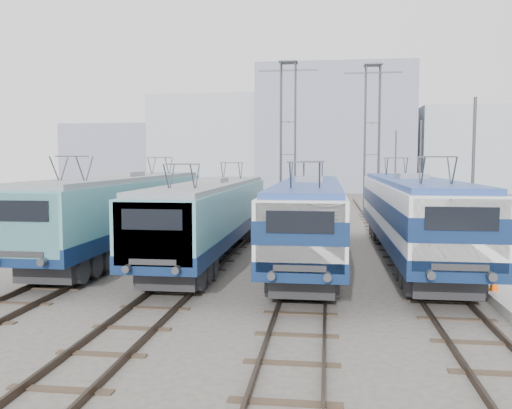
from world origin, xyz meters
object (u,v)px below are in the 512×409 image
Objects in this scene: catenary_tower_east at (372,134)px; locomotive_center_right at (310,212)px; locomotive_far_left at (125,207)px; locomotive_far_right at (411,210)px; mast_rear at (395,173)px; locomotive_center_left at (211,213)px; safety_cone at (494,282)px; mast_front at (472,188)px; mast_mid at (420,178)px; catenary_tower_west at (288,133)px.

locomotive_center_right is at bearing -102.05° from catenary_tower_east.
locomotive_far_left reaches higher than locomotive_center_right.
mast_rear reaches higher than locomotive_far_right.
locomotive_center_left reaches higher than safety_cone.
locomotive_center_left is (4.50, -0.89, -0.14)m from locomotive_far_left.
locomotive_center_left is 11.19m from mast_front.
mast_mid and mast_rear have the same top height.
safety_cone is at bearing -28.48° from locomotive_center_left.
locomotive_far_left is at bearing -126.53° from mast_rear.
locomotive_center_left is 12.33m from safety_cone.
locomotive_center_left is 1.45× the size of catenary_tower_west.
safety_cone is at bearing -85.51° from catenary_tower_east.
catenary_tower_west is (6.75, 16.72, 4.33)m from locomotive_far_left.
safety_cone is at bearing -90.37° from mast_mid.
locomotive_far_left is at bearing -125.29° from catenary_tower_east.
mast_mid is (0.00, 12.00, 0.00)m from mast_front.
locomotive_center_left is 1.45× the size of catenary_tower_east.
catenary_tower_east is at bearing 77.95° from locomotive_center_right.
locomotive_center_left is 21.93m from catenary_tower_east.
locomotive_far_right is 3.63m from mast_front.
catenary_tower_west reaches higher than safety_cone.
mast_front is 4.51m from safety_cone.
locomotive_far_left is 15.74m from mast_front.
locomotive_far_right is (13.50, -0.37, 0.04)m from locomotive_far_left.
locomotive_far_right is 21.20m from mast_rear.
catenary_tower_west is (-2.25, 17.91, 4.37)m from locomotive_center_right.
locomotive_far_left is 23.34m from catenary_tower_east.
catenary_tower_west is at bearing 109.93° from safety_cone.
locomotive_far_left is 2.66× the size of mast_front.
locomotive_far_right is at bearing -68.45° from catenary_tower_west.
catenary_tower_east is at bearing -136.40° from mast_rear.
catenary_tower_west is at bearing 82.72° from locomotive_center_left.
locomotive_far_right is 6.82m from safety_cone.
locomotive_far_left is 4.59m from locomotive_center_left.
mast_mid is at bearing 57.34° from locomotive_center_right.
locomotive_far_left is at bearing 178.43° from locomotive_far_right.
mast_rear is (0.00, 12.00, 0.00)m from mast_mid.
locomotive_far_left is 2.66× the size of mast_rear.
safety_cone is (10.75, -5.83, -1.59)m from locomotive_center_left.
mast_rear is (6.35, 21.91, 1.23)m from locomotive_center_right.
locomotive_center_right is at bearing 161.76° from mast_front.
locomotive_far_left is at bearing 167.95° from mast_front.
catenary_tower_west is 6.80m from catenary_tower_east.
mast_rear is at bearing 84.99° from locomotive_far_right.
mast_rear is 27.60m from safety_cone.
safety_cone is (15.25, -6.72, -1.73)m from locomotive_far_left.
catenary_tower_west reaches higher than locomotive_center_right.
mast_front is at bearing -66.73° from catenary_tower_west.
safety_cone is at bearing -70.07° from catenary_tower_west.
locomotive_center_left is 2.49× the size of mast_mid.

